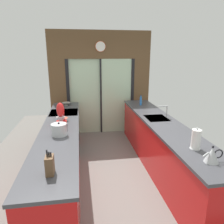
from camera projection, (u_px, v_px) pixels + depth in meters
ground_plane at (111, 163)px, 4.23m from camera, size 5.04×7.60×0.02m
back_wall_unit at (101, 77)px, 5.54m from camera, size 2.64×0.12×2.70m
left_counter_run at (61, 156)px, 3.52m from camera, size 0.62×3.80×0.92m
right_counter_run at (161, 145)px, 3.95m from camera, size 0.62×3.80×0.92m
sink_faucet at (165, 110)px, 4.05m from camera, size 0.19×0.02×0.24m
oven_range at (65, 133)px, 4.59m from camera, size 0.60×0.60×0.92m
mixing_bowl_near at (63, 119)px, 3.86m from camera, size 0.19×0.19×0.06m
mixing_bowl_far at (66, 104)px, 5.04m from camera, size 0.20×0.20×0.08m
knife_block at (50, 165)px, 2.13m from camera, size 0.08×0.14×0.27m
stand_mixer at (61, 118)px, 3.53m from camera, size 0.17×0.27×0.42m
stock_pot at (59, 130)px, 3.17m from camera, size 0.24×0.24×0.21m
kettle at (212, 155)px, 2.37m from camera, size 0.25×0.17×0.20m
soap_bottle at (141, 101)px, 5.08m from camera, size 0.05×0.05×0.25m
paper_towel_roll at (196, 140)px, 2.69m from camera, size 0.14×0.14×0.29m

